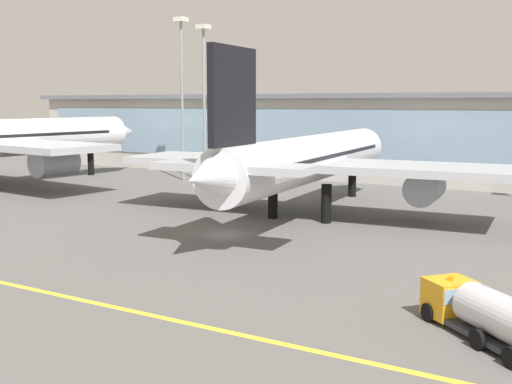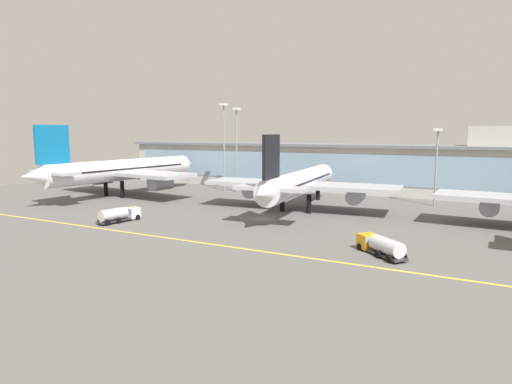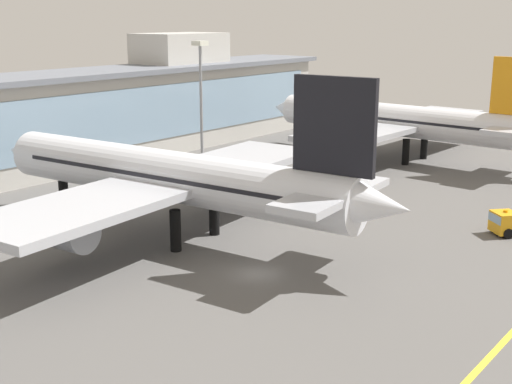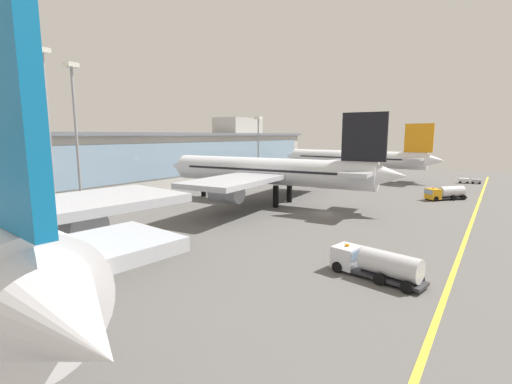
% 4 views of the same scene
% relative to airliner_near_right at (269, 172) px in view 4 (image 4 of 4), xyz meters
% --- Properties ---
extents(ground_plane, '(206.32, 206.32, 0.00)m').
position_rel_airliner_near_right_xyz_m(ground_plane, '(-2.79, -13.30, -6.42)').
color(ground_plane, '#5B5956').
extents(taxiway_centreline_stripe, '(165.06, 0.50, 0.01)m').
position_rel_airliner_near_right_xyz_m(taxiway_centreline_stripe, '(-2.79, -35.30, -6.41)').
color(taxiway_centreline_stripe, yellow).
rests_on(taxiway_centreline_stripe, ground).
extents(terminal_building, '(150.37, 14.00, 19.54)m').
position_rel_airliner_near_right_xyz_m(terminal_building, '(-1.21, 36.79, 1.16)').
color(terminal_building, beige).
rests_on(terminal_building, ground).
extents(airliner_near_right, '(45.55, 51.65, 17.59)m').
position_rel_airliner_near_right_xyz_m(airliner_near_right, '(0.00, 0.00, 0.00)').
color(airliner_near_right, black).
rests_on(airliner_near_right, ground).
extents(airliner_far_right, '(44.22, 51.22, 16.94)m').
position_rel_airliner_near_right_xyz_m(airliner_far_right, '(51.06, -0.16, -0.24)').
color(airliner_far_right, black).
rests_on(airliner_far_right, ground).
extents(fuel_tanker_truck, '(8.40, 7.79, 2.90)m').
position_rel_airliner_near_right_xyz_m(fuel_tanker_truck, '(24.34, -28.96, -4.91)').
color(fuel_tanker_truck, black).
rests_on(fuel_tanker_truck, ground).
extents(baggage_tug_near, '(2.85, 5.79, 1.40)m').
position_rel_airliner_near_right_xyz_m(baggage_tug_near, '(57.90, -31.34, -5.62)').
color(baggage_tug_near, black).
rests_on(baggage_tug_near, ground).
extents(service_truck_far, '(4.37, 9.34, 2.90)m').
position_rel_airliner_near_right_xyz_m(service_truck_far, '(-27.29, -28.93, -4.91)').
color(service_truck_far, black).
rests_on(service_truck_far, ground).
extents(apron_light_mast_west, '(1.80, 1.80, 25.09)m').
position_rel_airliner_near_right_xyz_m(apron_light_mast_west, '(-28.20, 19.78, 9.85)').
color(apron_light_mast_west, gray).
rests_on(apron_light_mast_west, ground).
extents(apron_light_mast_centre, '(1.80, 1.80, 18.95)m').
position_rel_airliner_near_right_xyz_m(apron_light_mast_centre, '(27.26, 20.83, 6.41)').
color(apron_light_mast_centre, gray).
rests_on(apron_light_mast_centre, ground).
extents(apron_light_mast_east, '(1.80, 1.80, 26.51)m').
position_rel_airliner_near_right_xyz_m(apron_light_mast_east, '(-32.55, 19.70, 10.63)').
color(apron_light_mast_east, gray).
rests_on(apron_light_mast_east, ground).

